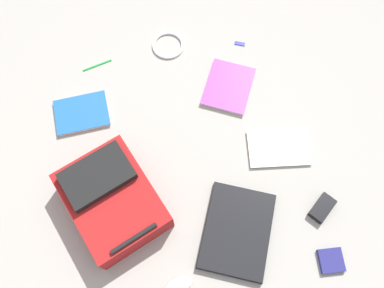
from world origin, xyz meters
The scene contains 12 objects.
ground_plane centered at (0.00, 0.00, 0.00)m, with size 3.88×3.88×0.00m, color gray.
backpack centered at (-0.17, 0.35, 0.08)m, with size 0.49×0.45×0.18m.
laptop centered at (-0.33, -0.12, 0.02)m, with size 0.40×0.35×0.03m.
book_blue centered at (0.24, 0.48, 0.01)m, with size 0.20×0.25×0.02m.
book_comic centered at (0.31, -0.17, 0.01)m, with size 0.29×0.27×0.02m.
book_red centered at (0.00, -0.34, 0.01)m, with size 0.18×0.26×0.01m.
computer_mouse centered at (-0.50, 0.12, 0.02)m, with size 0.06×0.11×0.03m, color silver.
cable_coil centered at (0.55, 0.09, 0.01)m, with size 0.15×0.15×0.01m, color silver.
power_brick centered at (-0.27, -0.46, 0.02)m, with size 0.06×0.11×0.03m, color black.
pen_black centered at (0.48, 0.42, 0.00)m, with size 0.01×0.01×0.14m, color #198C33.
earbud_pouch centered at (-0.47, -0.46, 0.01)m, with size 0.09×0.09×0.02m, color navy.
usb_stick centered at (0.53, -0.25, 0.00)m, with size 0.02×0.05×0.01m, color #191999.
Camera 1 is at (-0.57, 0.08, 1.60)m, focal length 38.06 mm.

